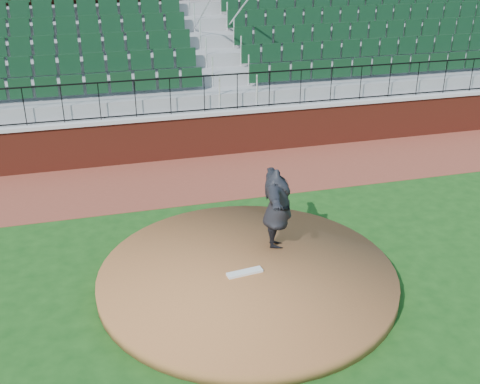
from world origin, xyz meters
name	(u,v)px	position (x,y,z in m)	size (l,w,h in m)	color
ground	(262,290)	(0.00, 0.00, 0.00)	(90.00, 90.00, 0.00)	#144012
warning_track	(201,177)	(0.00, 5.40, 0.01)	(34.00, 3.20, 0.01)	brown
field_wall	(189,136)	(0.00, 7.00, 0.60)	(34.00, 0.35, 1.20)	maroon
wall_cap	(188,114)	(0.00, 7.00, 1.25)	(34.00, 0.45, 0.10)	#B7B7B7
wall_railing	(187,95)	(0.00, 7.00, 1.80)	(34.00, 0.05, 1.00)	black
seating_stands	(171,57)	(0.00, 9.72, 2.30)	(34.00, 5.10, 4.60)	gray
concourse_wall	(157,29)	(0.00, 12.52, 2.75)	(34.00, 0.50, 5.50)	maroon
pitchers_mound	(247,277)	(-0.19, 0.30, 0.12)	(5.49, 5.49, 0.25)	brown
pitching_rubber	(245,272)	(-0.26, 0.23, 0.27)	(0.67, 0.17, 0.04)	silver
pitcher	(277,209)	(0.62, 1.04, 1.07)	(2.03, 0.55, 1.65)	black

